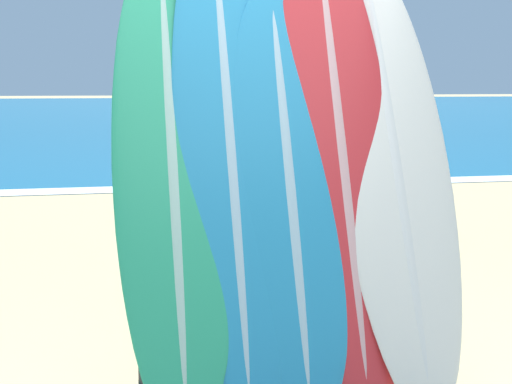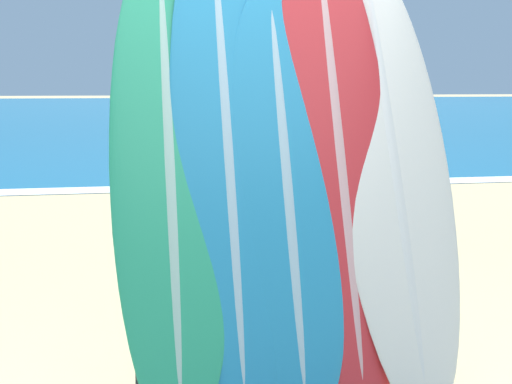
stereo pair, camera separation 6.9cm
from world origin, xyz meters
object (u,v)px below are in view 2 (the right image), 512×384
object	(u,v)px
surfboard_rack	(287,304)
surfboard_slot_0	(170,166)
person_mid_beach	(391,136)
surfboard_slot_3	(338,148)
surfboard_slot_4	(392,165)
surfboard_slot_2	(286,189)
person_near_water	(184,167)
surfboard_slot_1	(227,149)

from	to	relation	value
surfboard_rack	surfboard_slot_0	world-z (taller)	surfboard_slot_0
surfboard_rack	person_mid_beach	bearing A→B (deg)	61.96
surfboard_slot_3	surfboard_slot_4	size ratio (longest dim) A/B	1.08
surfboard_slot_0	person_mid_beach	size ratio (longest dim) A/B	1.24
surfboard_slot_0	surfboard_slot_4	bearing A→B (deg)	-1.10
surfboard_slot_0	surfboard_slot_4	world-z (taller)	surfboard_slot_0
surfboard_slot_0	surfboard_slot_2	bearing A→B (deg)	-7.41
surfboard_slot_2	person_mid_beach	xyz separation A→B (m)	(1.82, 3.39, -0.02)
surfboard_rack	person_near_water	bearing A→B (deg)	99.31
surfboard_slot_2	person_near_water	distance (m)	1.92
surfboard_slot_4	person_near_water	xyz separation A→B (m)	(-0.86, 1.84, -0.21)
surfboard_slot_1	person_mid_beach	size ratio (longest dim) A/B	1.32
person_mid_beach	surfboard_slot_3	bearing A→B (deg)	-106.61
surfboard_rack	person_mid_beach	distance (m)	3.92
surfboard_slot_0	surfboard_slot_2	distance (m)	0.55
surfboard_slot_0	surfboard_slot_2	xyz separation A→B (m)	(0.54, -0.07, -0.11)
surfboard_slot_3	person_mid_beach	size ratio (longest dim) A/B	1.32
surfboard_slot_2	person_mid_beach	distance (m)	3.85
surfboard_slot_2	surfboard_slot_1	bearing A→B (deg)	160.77
surfboard_slot_3	person_near_water	xyz separation A→B (m)	(-0.59, 1.82, -0.29)
surfboard_slot_3	person_near_water	size ratio (longest dim) A/B	1.45
surfboard_slot_4	surfboard_slot_2	bearing A→B (deg)	-174.77
surfboard_slot_1	person_mid_beach	bearing A→B (deg)	57.67
person_near_water	surfboard_slot_0	bearing A→B (deg)	-54.75
surfboard_slot_1	surfboard_slot_2	size ratio (longest dim) A/B	1.18
surfboard_slot_0	surfboard_slot_4	distance (m)	1.07
surfboard_slot_4	surfboard_rack	bearing A→B (deg)	-170.44
surfboard_slot_2	person_near_water	size ratio (longest dim) A/B	1.23
surfboard_slot_4	surfboard_slot_3	bearing A→B (deg)	173.95
surfboard_rack	surfboard_slot_1	world-z (taller)	surfboard_slot_1
surfboard_rack	surfboard_slot_0	distance (m)	0.85
surfboard_slot_3	surfboard_slot_4	world-z (taller)	surfboard_slot_3
surfboard_rack	person_mid_beach	size ratio (longest dim) A/B	0.79
person_near_water	surfboard_slot_3	bearing A→B (deg)	-29.93
surfboard_slot_2	surfboard_slot_4	bearing A→B (deg)	5.23
surfboard_slot_4	person_near_water	distance (m)	2.05
surfboard_slot_0	person_near_water	world-z (taller)	surfboard_slot_0
surfboard_slot_3	surfboard_rack	bearing A→B (deg)	-156.66
person_near_water	person_mid_beach	size ratio (longest dim) A/B	0.91
surfboard_slot_1	person_mid_beach	world-z (taller)	surfboard_slot_1
surfboard_slot_3	surfboard_slot_4	distance (m)	0.28
surfboard_slot_2	person_near_water	world-z (taller)	surfboard_slot_2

